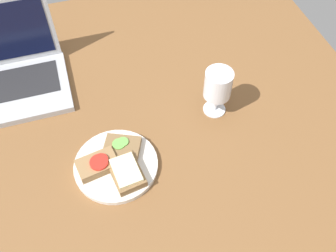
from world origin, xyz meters
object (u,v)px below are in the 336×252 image
plate (116,165)px  laptop (14,74)px  sandwich_with_cucumber (122,147)px  sandwich_with_cheese (126,173)px  sandwich_with_tomato (98,164)px  wine_glass (218,86)px

plate → laptop: laptop is taller
sandwich_with_cucumber → sandwich_with_cheese: 8.16cm
sandwich_with_cucumber → sandwich_with_cheese: size_ratio=1.03×
sandwich_with_tomato → wine_glass: size_ratio=0.74×
sandwich_with_cheese → wine_glass: size_ratio=0.75×
plate → wine_glass: size_ratio=1.47×
plate → sandwich_with_cucumber: 5.03cm
laptop → sandwich_with_cheese: bearing=-59.4°
sandwich_with_cucumber → plate: bearing=-124.1°
plate → laptop: bearing=121.2°
sandwich_with_cucumber → laptop: laptop is taller
sandwich_with_cucumber → wine_glass: size_ratio=0.77×
wine_glass → laptop: bearing=153.4°
sandwich_with_cheese → wine_glass: 34.42cm
sandwich_with_cucumber → sandwich_with_cheese: sandwich_with_cheese is taller
wine_glass → sandwich_with_tomato: bearing=-164.1°
sandwich_with_cucumber → sandwich_with_tomato: 8.06cm
plate → laptop: size_ratio=0.72×
sandwich_with_tomato → sandwich_with_cucumber: bearing=26.3°
sandwich_with_cheese → sandwich_with_cucumber: bearing=85.6°
laptop → plate: bearing=-58.8°
wine_glass → laptop: (-55.43, 27.71, -5.81)cm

